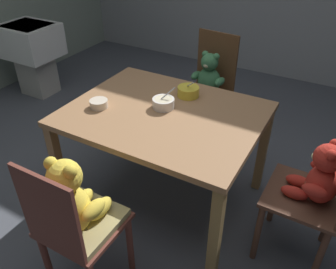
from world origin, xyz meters
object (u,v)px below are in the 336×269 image
Objects in this scene: porridge_bowl_white_center at (163,103)px; teddy_chair_near_right at (319,184)px; dining_table at (164,123)px; sink_basin at (32,50)px; teddy_chair_near_front at (74,211)px; porridge_bowl_yellow_far_center at (188,91)px; porridge_bowl_cream_near_left at (99,104)px; teddy_chair_far_center at (208,83)px.

teddy_chair_near_right is at bearing -3.98° from porridge_bowl_white_center.
sink_basin is at bearing 159.39° from dining_table.
teddy_chair_near_front reaches higher than porridge_bowl_yellow_far_center.
porridge_bowl_cream_near_left is at bearing -28.95° from sink_basin.
dining_table is at bearing -1.38° from teddy_chair_near_front.
porridge_bowl_cream_near_left is (-0.36, 0.66, 0.16)m from teddy_chair_near_front.
teddy_chair_far_center is 1.05× the size of teddy_chair_near_front.
dining_table is at bearing 21.32° from porridge_bowl_cream_near_left.
dining_table is at bearing -20.61° from sink_basin.
porridge_bowl_cream_near_left is at bearing -151.44° from porridge_bowl_white_center.
sink_basin is (-2.03, 1.58, -0.08)m from teddy_chair_near_front.
porridge_bowl_yellow_far_center is at bearing -16.15° from teddy_chair_near_right.
sink_basin is (-2.02, 0.73, -0.25)m from porridge_bowl_white_center.
porridge_bowl_cream_near_left is 0.59m from porridge_bowl_yellow_far_center.
dining_table is 1.56× the size of sink_basin.
teddy_chair_near_right is 1.25m from teddy_chair_near_front.
dining_table is at bearing -0.38° from teddy_chair_near_right.
teddy_chair_near_right is 1.05× the size of teddy_chair_near_front.
porridge_bowl_white_center is 0.96× the size of porridge_bowl_yellow_far_center.
sink_basin is (-2.09, 0.51, -0.25)m from porridge_bowl_yellow_far_center.
porridge_bowl_white_center is 0.18× the size of sink_basin.
porridge_bowl_white_center is (-0.01, 0.86, 0.16)m from teddy_chair_near_front.
teddy_chair_far_center reaches higher than dining_table.
teddy_chair_far_center is 0.61m from porridge_bowl_yellow_far_center.
porridge_bowl_cream_near_left is at bearing -158.68° from dining_table.
teddy_chair_near_front is at bearing -89.53° from porridge_bowl_white_center.
teddy_chair_near_front is at bearing -93.11° from porridge_bowl_yellow_far_center.
teddy_chair_far_center is 6.53× the size of porridge_bowl_yellow_far_center.
teddy_chair_far_center reaches higher than porridge_bowl_white_center.
porridge_bowl_yellow_far_center is (-0.92, 0.28, 0.19)m from teddy_chair_near_right.
porridge_bowl_white_center is (-0.98, 0.07, 0.19)m from teddy_chair_near_right.
dining_table is 8.22× the size of porridge_bowl_yellow_far_center.
teddy_chair_far_center reaches higher than sink_basin.
teddy_chair_near_right is 8.25× the size of porridge_bowl_cream_near_left.
porridge_bowl_yellow_far_center is (0.06, 1.07, 0.17)m from teddy_chair_near_front.
teddy_chair_near_right is 1.00× the size of teddy_chair_far_center.
porridge_bowl_white_center is at bearing 124.02° from dining_table.
porridge_bowl_yellow_far_center reaches higher than porridge_bowl_white_center.
dining_table is at bearing 9.21° from teddy_chair_far_center.
dining_table is 0.29m from porridge_bowl_yellow_far_center.
dining_table is 0.43m from porridge_bowl_cream_near_left.
teddy_chair_far_center is 0.81m from porridge_bowl_white_center.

